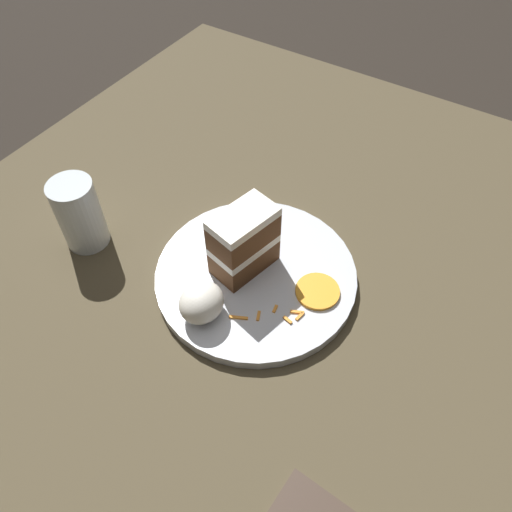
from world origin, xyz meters
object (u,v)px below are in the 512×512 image
at_px(cake_slice, 244,241).
at_px(cream_dollop, 201,302).
at_px(drinking_glass, 81,218).
at_px(orange_garnish, 318,291).
at_px(plate, 256,275).

xyz_separation_m(cake_slice, cream_dollop, (-0.10, 0.00, -0.03)).
xyz_separation_m(cake_slice, drinking_glass, (-0.08, 0.24, -0.02)).
distance_m(orange_garnish, drinking_glass, 0.37).
distance_m(cake_slice, cream_dollop, 0.10).
relative_size(plate, drinking_glass, 2.55).
bearing_deg(cake_slice, orange_garnish, 20.38).
xyz_separation_m(cream_dollop, drinking_glass, (0.02, 0.24, 0.01)).
xyz_separation_m(plate, cake_slice, (0.00, 0.02, 0.06)).
xyz_separation_m(plate, orange_garnish, (0.02, -0.09, 0.01)).
bearing_deg(orange_garnish, plate, 99.64).
bearing_deg(cake_slice, drinking_glass, -148.73).
bearing_deg(plate, orange_garnish, -80.36).
height_order(cake_slice, cream_dollop, cake_slice).
distance_m(cream_dollop, drinking_glass, 0.24).
relative_size(cream_dollop, drinking_glass, 0.56).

